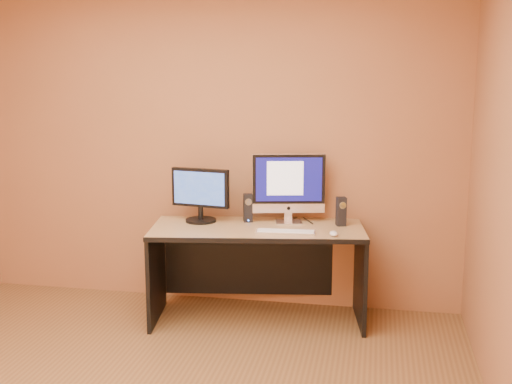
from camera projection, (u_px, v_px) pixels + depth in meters
walls at (115, 189)px, 3.26m from camera, size 4.00×4.00×2.60m
desk at (258, 274)px, 4.89m from camera, size 1.68×0.92×0.74m
imac at (289, 188)px, 4.91m from camera, size 0.60×0.32×0.55m
second_monitor at (200, 195)px, 4.96m from camera, size 0.51×0.31×0.42m
speaker_left at (248, 208)px, 4.98m from camera, size 0.09×0.09×0.22m
speaker_right at (341, 211)px, 4.85m from camera, size 0.09×0.09×0.22m
keyboard at (286, 232)px, 4.65m from camera, size 0.43×0.14×0.02m
mouse at (334, 233)px, 4.56m from camera, size 0.08×0.11×0.04m
cable_a at (308, 221)px, 5.01m from camera, size 0.10×0.20×0.01m
cable_b at (291, 220)px, 5.04m from camera, size 0.08×0.17×0.01m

